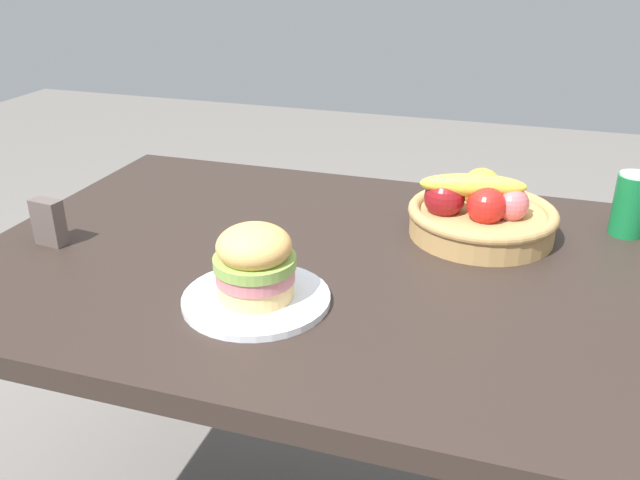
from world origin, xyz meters
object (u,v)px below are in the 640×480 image
(napkin_holder, at_px, (49,222))
(sandwich, at_px, (255,262))
(soda_can, at_px, (630,204))
(plate, at_px, (256,299))
(fruit_basket, at_px, (480,213))

(napkin_holder, bearing_deg, sandwich, -3.36)
(soda_can, bearing_deg, plate, -141.39)
(plate, bearing_deg, napkin_holder, 169.33)
(plate, xyz_separation_m, napkin_holder, (-0.46, 0.09, 0.04))
(soda_can, bearing_deg, fruit_basket, -160.87)
(fruit_basket, distance_m, napkin_holder, 0.83)
(plate, bearing_deg, fruit_basket, 50.07)
(plate, relative_size, sandwich, 1.82)
(sandwich, height_order, napkin_holder, sandwich)
(napkin_holder, bearing_deg, soda_can, 27.46)
(plate, height_order, fruit_basket, fruit_basket)
(soda_can, height_order, fruit_basket, fruit_basket)
(plate, xyz_separation_m, sandwich, (0.00, 0.00, 0.07))
(sandwich, relative_size, napkin_holder, 1.47)
(soda_can, relative_size, napkin_holder, 1.40)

